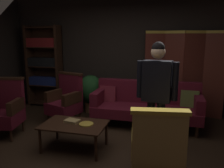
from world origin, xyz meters
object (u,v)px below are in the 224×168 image
object	(u,v)px
velvet_couch	(147,103)
coffee_table	(74,127)
standing_figure	(157,90)
armchair_gilt_accent	(157,152)
potted_plant	(91,91)
folding_screen	(183,73)
armchair_wing_left	(66,100)
bookshelf	(44,64)
armchair_wing_right	(5,109)
book_tan_leather	(72,121)
brass_tray	(86,124)

from	to	relation	value
velvet_couch	coffee_table	xyz separation A→B (m)	(-0.99, -1.34, -0.08)
coffee_table	standing_figure	xyz separation A→B (m)	(1.25, 0.10, 0.65)
armchair_gilt_accent	potted_plant	bearing A→B (deg)	123.76
folding_screen	armchair_wing_left	distance (m)	2.63
armchair_wing_left	potted_plant	xyz separation A→B (m)	(0.26, 0.80, 0.02)
bookshelf	armchair_wing_left	size ratio (longest dim) A/B	1.97
coffee_table	standing_figure	bearing A→B (deg)	4.62
armchair_wing_right	book_tan_leather	size ratio (longest dim) A/B	4.61
armchair_gilt_accent	book_tan_leather	world-z (taller)	armchair_gilt_accent
armchair_wing_right	standing_figure	world-z (taller)	standing_figure
standing_figure	book_tan_leather	bearing A→B (deg)	-178.52
folding_screen	brass_tray	xyz separation A→B (m)	(-1.51, -2.09, -0.56)
coffee_table	potted_plant	distance (m)	1.89
coffee_table	armchair_wing_left	distance (m)	1.23
potted_plant	book_tan_leather	size ratio (longest dim) A/B	3.94
armchair_gilt_accent	standing_figure	xyz separation A→B (m)	(-0.08, 0.82, 0.54)
standing_figure	brass_tray	distance (m)	1.22
armchair_wing_left	armchair_wing_right	distance (m)	1.15
velvet_couch	standing_figure	bearing A→B (deg)	-77.99
brass_tray	armchair_wing_right	bearing A→B (deg)	173.86
coffee_table	potted_plant	xyz separation A→B (m)	(-0.38, 1.84, 0.14)
velvet_couch	armchair_gilt_accent	world-z (taller)	armchair_gilt_accent
folding_screen	book_tan_leather	world-z (taller)	folding_screen
standing_figure	book_tan_leather	world-z (taller)	standing_figure
armchair_wing_right	book_tan_leather	xyz separation A→B (m)	(1.37, -0.14, -0.05)
coffee_table	book_tan_leather	size ratio (longest dim) A/B	4.43
book_tan_leather	velvet_couch	bearing A→B (deg)	50.44
book_tan_leather	coffee_table	bearing A→B (deg)	-47.77
folding_screen	standing_figure	size ratio (longest dim) A/B	1.12
bookshelf	standing_figure	bearing A→B (deg)	-33.73
velvet_couch	coffee_table	bearing A→B (deg)	-126.46
bookshelf	velvet_couch	size ratio (longest dim) A/B	0.97
velvet_couch	potted_plant	xyz separation A→B (m)	(-1.37, 0.50, 0.06)
bookshelf	coffee_table	bearing A→B (deg)	-50.55
velvet_couch	armchair_wing_right	world-z (taller)	armchair_wing_right
velvet_couch	standing_figure	distance (m)	1.39
bookshelf	potted_plant	xyz separation A→B (m)	(1.33, -0.24, -0.57)
folding_screen	standing_figure	world-z (taller)	folding_screen
armchair_wing_right	standing_figure	size ratio (longest dim) A/B	0.61
velvet_couch	standing_figure	size ratio (longest dim) A/B	1.25
bookshelf	standing_figure	size ratio (longest dim) A/B	1.20
bookshelf	folding_screen	bearing A→B (deg)	0.72
armchair_gilt_accent	armchair_wing_left	distance (m)	2.64
folding_screen	book_tan_leather	xyz separation A→B (m)	(-1.76, -2.05, -0.55)
bookshelf	potted_plant	bearing A→B (deg)	-10.18
brass_tray	standing_figure	bearing A→B (deg)	3.84
standing_figure	book_tan_leather	xyz separation A→B (m)	(-1.31, -0.03, -0.59)
armchair_wing_left	standing_figure	xyz separation A→B (m)	(1.90, -0.94, 0.54)
book_tan_leather	brass_tray	world-z (taller)	book_tan_leather
armchair_wing_left	potted_plant	bearing A→B (deg)	71.83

